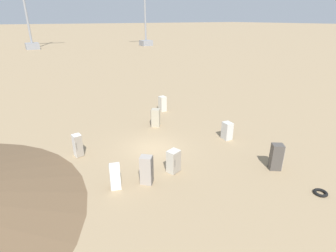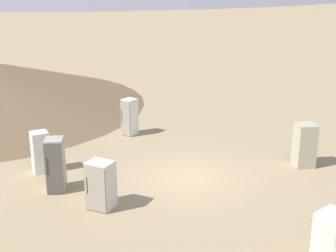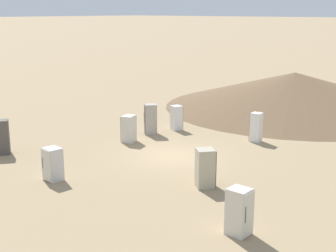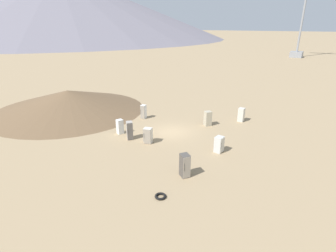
{
  "view_description": "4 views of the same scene",
  "coord_description": "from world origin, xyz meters",
  "px_view_note": "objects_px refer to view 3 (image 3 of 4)",
  "views": [
    {
      "loc": [
        -8.52,
        -16.13,
        9.42
      ],
      "look_at": [
        1.04,
        -0.54,
        1.86
      ],
      "focal_mm": 28.0,
      "sensor_mm": 36.0,
      "label": 1
    },
    {
      "loc": [
        10.21,
        -11.69,
        6.79
      ],
      "look_at": [
        -1.06,
        0.05,
        1.71
      ],
      "focal_mm": 50.0,
      "sensor_mm": 36.0,
      "label": 2
    },
    {
      "loc": [
        17.56,
        14.96,
        7.3
      ],
      "look_at": [
        0.73,
        0.35,
        1.78
      ],
      "focal_mm": 50.0,
      "sensor_mm": 36.0,
      "label": 3
    },
    {
      "loc": [
        13.88,
        -22.06,
        10.78
      ],
      "look_at": [
        -0.21,
        -0.35,
        0.74
      ],
      "focal_mm": 28.0,
      "sensor_mm": 36.0,
      "label": 4
    }
  ],
  "objects_px": {
    "discarded_fridge_5": "(177,118)",
    "discarded_fridge_6": "(129,129)",
    "discarded_fridge_3": "(53,164)",
    "discarded_fridge_4": "(151,119)",
    "discarded_fridge_7": "(239,212)",
    "discarded_fridge_0": "(256,127)",
    "discarded_fridge_2": "(2,137)",
    "discarded_fridge_1": "(205,168)"
  },
  "relations": [
    {
      "from": "discarded_fridge_1",
      "to": "discarded_fridge_2",
      "type": "xyz_separation_m",
      "value": [
        3.15,
        -10.81,
        0.07
      ]
    },
    {
      "from": "discarded_fridge_0",
      "to": "discarded_fridge_3",
      "type": "relative_size",
      "value": 1.14
    },
    {
      "from": "discarded_fridge_0",
      "to": "discarded_fridge_3",
      "type": "distance_m",
      "value": 11.87
    },
    {
      "from": "discarded_fridge_1",
      "to": "discarded_fridge_2",
      "type": "distance_m",
      "value": 11.26
    },
    {
      "from": "discarded_fridge_4",
      "to": "discarded_fridge_5",
      "type": "bearing_deg",
      "value": -64.91
    },
    {
      "from": "discarded_fridge_3",
      "to": "discarded_fridge_7",
      "type": "relative_size",
      "value": 0.91
    },
    {
      "from": "discarded_fridge_1",
      "to": "discarded_fridge_2",
      "type": "height_order",
      "value": "discarded_fridge_2"
    },
    {
      "from": "discarded_fridge_1",
      "to": "discarded_fridge_4",
      "type": "height_order",
      "value": "discarded_fridge_4"
    },
    {
      "from": "discarded_fridge_0",
      "to": "discarded_fridge_5",
      "type": "height_order",
      "value": "discarded_fridge_0"
    },
    {
      "from": "discarded_fridge_0",
      "to": "discarded_fridge_6",
      "type": "bearing_deg",
      "value": 124.06
    },
    {
      "from": "discarded_fridge_2",
      "to": "discarded_fridge_6",
      "type": "height_order",
      "value": "discarded_fridge_2"
    },
    {
      "from": "discarded_fridge_2",
      "to": "discarded_fridge_6",
      "type": "distance_m",
      "value": 6.82
    },
    {
      "from": "discarded_fridge_2",
      "to": "discarded_fridge_3",
      "type": "height_order",
      "value": "discarded_fridge_2"
    },
    {
      "from": "discarded_fridge_2",
      "to": "discarded_fridge_5",
      "type": "height_order",
      "value": "discarded_fridge_2"
    },
    {
      "from": "discarded_fridge_1",
      "to": "discarded_fridge_4",
      "type": "xyz_separation_m",
      "value": [
        -4.91,
        -7.75,
        0.08
      ]
    },
    {
      "from": "discarded_fridge_4",
      "to": "discarded_fridge_7",
      "type": "bearing_deg",
      "value": -172.97
    },
    {
      "from": "discarded_fridge_2",
      "to": "discarded_fridge_4",
      "type": "xyz_separation_m",
      "value": [
        -8.07,
        3.06,
        0.01
      ]
    },
    {
      "from": "discarded_fridge_7",
      "to": "discarded_fridge_0",
      "type": "bearing_deg",
      "value": -152.26
    },
    {
      "from": "discarded_fridge_4",
      "to": "discarded_fridge_7",
      "type": "height_order",
      "value": "discarded_fridge_4"
    },
    {
      "from": "discarded_fridge_1",
      "to": "discarded_fridge_6",
      "type": "height_order",
      "value": "discarded_fridge_1"
    },
    {
      "from": "discarded_fridge_3",
      "to": "discarded_fridge_6",
      "type": "bearing_deg",
      "value": -68.44
    },
    {
      "from": "discarded_fridge_0",
      "to": "discarded_fridge_6",
      "type": "height_order",
      "value": "discarded_fridge_0"
    },
    {
      "from": "discarded_fridge_2",
      "to": "discarded_fridge_1",
      "type": "bearing_deg",
      "value": -128.53
    },
    {
      "from": "discarded_fridge_1",
      "to": "discarded_fridge_3",
      "type": "relative_size",
      "value": 1.14
    },
    {
      "from": "discarded_fridge_2",
      "to": "discarded_fridge_7",
      "type": "relative_size",
      "value": 1.12
    },
    {
      "from": "discarded_fridge_6",
      "to": "discarded_fridge_4",
      "type": "bearing_deg",
      "value": -11.17
    },
    {
      "from": "discarded_fridge_0",
      "to": "discarded_fridge_4",
      "type": "distance_m",
      "value": 6.3
    },
    {
      "from": "discarded_fridge_5",
      "to": "discarded_fridge_7",
      "type": "relative_size",
      "value": 0.95
    },
    {
      "from": "discarded_fridge_5",
      "to": "discarded_fridge_6",
      "type": "relative_size",
      "value": 1.01
    },
    {
      "from": "discarded_fridge_6",
      "to": "discarded_fridge_3",
      "type": "bearing_deg",
      "value": 178.72
    },
    {
      "from": "discarded_fridge_6",
      "to": "discarded_fridge_0",
      "type": "bearing_deg",
      "value": -66.43
    },
    {
      "from": "discarded_fridge_3",
      "to": "discarded_fridge_6",
      "type": "relative_size",
      "value": 0.96
    },
    {
      "from": "discarded_fridge_5",
      "to": "discarded_fridge_6",
      "type": "distance_m",
      "value": 3.92
    },
    {
      "from": "discarded_fridge_0",
      "to": "discarded_fridge_6",
      "type": "distance_m",
      "value": 7.26
    },
    {
      "from": "discarded_fridge_7",
      "to": "discarded_fridge_3",
      "type": "bearing_deg",
      "value": -84.1
    },
    {
      "from": "discarded_fridge_2",
      "to": "discarded_fridge_7",
      "type": "xyz_separation_m",
      "value": [
        -0.39,
        14.25,
        -0.1
      ]
    },
    {
      "from": "discarded_fridge_4",
      "to": "discarded_fridge_6",
      "type": "xyz_separation_m",
      "value": [
        2.1,
        0.24,
        -0.15
      ]
    },
    {
      "from": "discarded_fridge_4",
      "to": "discarded_fridge_1",
      "type": "bearing_deg",
      "value": -170.89
    },
    {
      "from": "discarded_fridge_5",
      "to": "discarded_fridge_6",
      "type": "bearing_deg",
      "value": -75.0
    },
    {
      "from": "discarded_fridge_4",
      "to": "discarded_fridge_7",
      "type": "xyz_separation_m",
      "value": [
        7.68,
        11.19,
        -0.11
      ]
    },
    {
      "from": "discarded_fridge_1",
      "to": "discarded_fridge_3",
      "type": "bearing_deg",
      "value": -107.9
    },
    {
      "from": "discarded_fridge_0",
      "to": "discarded_fridge_3",
      "type": "bearing_deg",
      "value": 155.51
    }
  ]
}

